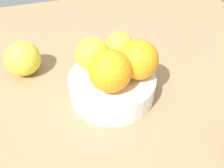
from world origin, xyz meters
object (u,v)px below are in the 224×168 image
at_px(orange_in_bowl_1, 110,71).
at_px(orange_in_bowl_2, 92,54).
at_px(orange_in_bowl_3, 119,46).
at_px(orange_in_bowl_0, 138,60).
at_px(fruit_bowl, 112,86).
at_px(orange_loose_0, 23,58).

bearing_deg(orange_in_bowl_1, orange_in_bowl_2, 102.93).
bearing_deg(orange_in_bowl_3, orange_in_bowl_0, -77.22).
xyz_separation_m(fruit_bowl, orange_loose_0, (-0.18, 0.14, 0.02)).
distance_m(orange_in_bowl_0, orange_loose_0, 0.28).
xyz_separation_m(fruit_bowl, orange_in_bowl_1, (-0.01, -0.03, 0.07)).
bearing_deg(orange_in_bowl_1, orange_loose_0, 134.08).
relative_size(fruit_bowl, orange_in_bowl_0, 2.29).
bearing_deg(fruit_bowl, orange_in_bowl_1, -114.91).
bearing_deg(orange_in_bowl_3, orange_loose_0, 159.49).
xyz_separation_m(orange_in_bowl_0, orange_in_bowl_3, (-0.02, 0.07, -0.01)).
relative_size(orange_in_bowl_2, orange_in_bowl_3, 1.12).
bearing_deg(orange_in_bowl_0, orange_in_bowl_2, 146.42).
xyz_separation_m(orange_in_bowl_0, orange_in_bowl_1, (-0.07, -0.02, 0.00)).
height_order(fruit_bowl, orange_in_bowl_3, orange_in_bowl_3).
distance_m(fruit_bowl, orange_in_bowl_1, 0.08).
height_order(orange_in_bowl_1, orange_in_bowl_2, orange_in_bowl_1).
bearing_deg(orange_in_bowl_3, fruit_bowl, -121.51).
relative_size(fruit_bowl, orange_in_bowl_3, 2.92).
distance_m(fruit_bowl, orange_in_bowl_2, 0.08).
bearing_deg(orange_loose_0, orange_in_bowl_0, -33.27).
relative_size(orange_in_bowl_0, orange_in_bowl_2, 1.14).
bearing_deg(orange_in_bowl_0, orange_loose_0, 146.73).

